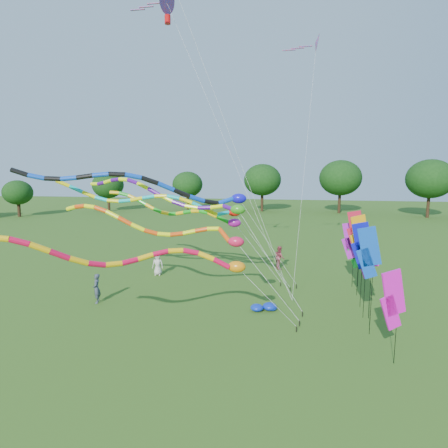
% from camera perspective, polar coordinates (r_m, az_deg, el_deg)
% --- Properties ---
extents(ground, '(160.00, 160.00, 0.00)m').
position_cam_1_polar(ground, '(18.78, 2.46, -16.08)').
color(ground, '#275817').
rests_on(ground, ground).
extents(tree_ring, '(117.18, 114.37, 9.51)m').
position_cam_1_polar(tree_ring, '(18.09, -2.03, 1.22)').
color(tree_ring, '#382314').
rests_on(tree_ring, ground).
extents(tube_kite_red, '(11.09, 5.62, 5.91)m').
position_cam_1_polar(tube_kite_red, '(16.17, -10.17, -5.24)').
color(tube_kite_red, black).
rests_on(tube_kite_red, ground).
extents(tube_kite_orange, '(12.63, 1.11, 6.42)m').
position_cam_1_polar(tube_kite_orange, '(19.79, -7.98, -0.66)').
color(tube_kite_orange, black).
rests_on(tube_kite_orange, ground).
extents(tube_kite_purple, '(13.82, 4.12, 7.82)m').
position_cam_1_polar(tube_kite_purple, '(22.40, -7.54, 4.12)').
color(tube_kite_purple, black).
rests_on(tube_kite_purple, ground).
extents(tube_kite_blue, '(15.82, 5.22, 8.38)m').
position_cam_1_polar(tube_kite_blue, '(22.40, -10.04, 5.41)').
color(tube_kite_blue, black).
rests_on(tube_kite_blue, ground).
extents(tube_kite_cyan, '(13.76, 2.95, 7.63)m').
position_cam_1_polar(tube_kite_cyan, '(22.84, -8.59, 3.21)').
color(tube_kite_cyan, black).
rests_on(tube_kite_cyan, ground).
extents(tube_kite_green, '(12.76, 2.38, 6.67)m').
position_cam_1_polar(tube_kite_green, '(26.68, -5.56, 1.78)').
color(tube_kite_green, black).
rests_on(tube_kite_green, ground).
extents(delta_kite_high_a, '(10.06, 2.80, 19.10)m').
position_cam_1_polar(delta_kite_high_a, '(25.90, -8.89, 30.60)').
color(delta_kite_high_a, black).
rests_on(delta_kite_high_a, ground).
extents(delta_kite_high_c, '(2.86, 7.09, 17.25)m').
position_cam_1_polar(delta_kite_high_c, '(28.65, 13.88, 25.17)').
color(delta_kite_high_c, black).
rests_on(delta_kite_high_c, ground).
extents(banner_pole_blue_a, '(1.16, 0.11, 5.21)m').
position_cam_1_polar(banner_pole_blue_a, '(18.53, 21.15, -4.13)').
color(banner_pole_blue_a, black).
rests_on(banner_pole_blue_a, ground).
extents(banner_pole_green, '(1.15, 0.30, 3.74)m').
position_cam_1_polar(banner_pole_green, '(26.23, 19.44, -3.73)').
color(banner_pole_green, black).
rests_on(banner_pole_green, ground).
extents(banner_pole_orange, '(1.15, 0.32, 5.32)m').
position_cam_1_polar(banner_pole_orange, '(22.00, 19.93, -1.87)').
color(banner_pole_orange, black).
rests_on(banner_pole_orange, ground).
extents(banner_pole_magenta_b, '(1.14, 0.39, 4.64)m').
position_cam_1_polar(banner_pole_magenta_b, '(20.68, 20.97, -4.46)').
color(banner_pole_magenta_b, black).
rests_on(banner_pole_magenta_b, ground).
extents(banner_pole_blue_b, '(1.16, 0.13, 5.12)m').
position_cam_1_polar(banner_pole_blue_b, '(20.54, 20.27, -3.14)').
color(banner_pole_blue_b, black).
rests_on(banner_pole_blue_b, ground).
extents(banner_pole_magenta_a, '(1.11, 0.50, 3.94)m').
position_cam_1_polar(banner_pole_magenta_a, '(16.36, 24.31, -10.50)').
color(banner_pole_magenta_a, black).
rests_on(banner_pole_magenta_a, ground).
extents(banner_pole_violet, '(1.15, 0.31, 4.37)m').
position_cam_1_polar(banner_pole_violet, '(25.94, 18.68, -2.43)').
color(banner_pole_violet, black).
rests_on(banner_pole_violet, ground).
extents(banner_pole_red, '(1.11, 0.51, 5.31)m').
position_cam_1_polar(banner_pole_red, '(24.13, 19.44, -0.99)').
color(banner_pole_red, black).
rests_on(banner_pole_red, ground).
extents(blue_nylon_heap, '(1.41, 1.66, 0.47)m').
position_cam_1_polar(blue_nylon_heap, '(21.55, 6.59, -12.19)').
color(blue_nylon_heap, '#0D29AB').
rests_on(blue_nylon_heap, ground).
extents(person_a, '(0.85, 0.61, 1.63)m').
position_cam_1_polar(person_a, '(28.16, -10.08, -6.05)').
color(person_a, beige).
rests_on(person_a, ground).
extents(person_b, '(0.62, 0.74, 1.73)m').
position_cam_1_polar(person_b, '(23.36, -18.83, -9.28)').
color(person_b, '#394150').
rests_on(person_b, ground).
extents(person_c, '(0.94, 1.06, 1.82)m').
position_cam_1_polar(person_c, '(29.73, 8.46, -5.06)').
color(person_c, '#9C3846').
rests_on(person_c, ground).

